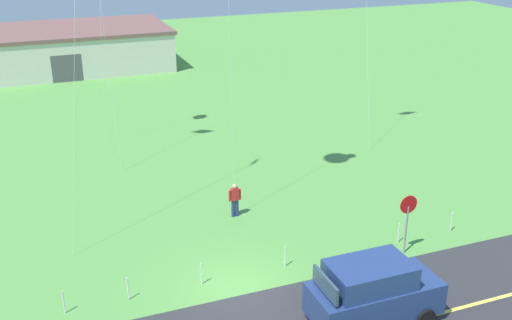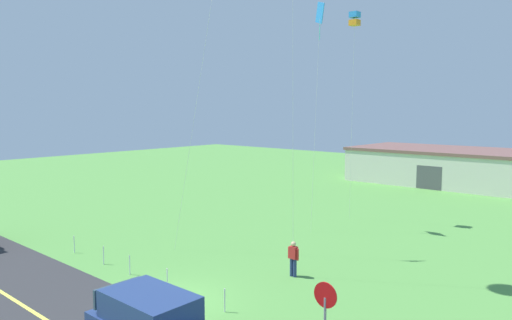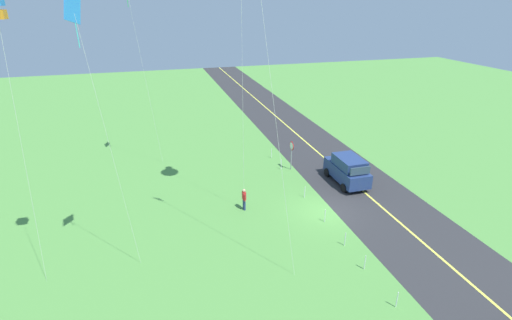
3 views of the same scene
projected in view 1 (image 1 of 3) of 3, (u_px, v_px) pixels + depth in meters
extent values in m
cube|color=#549342|center=(238.00, 289.00, 22.51)|extent=(120.00, 120.00, 0.10)
cube|color=navy|center=(374.00, 297.00, 20.39)|extent=(4.40, 1.90, 1.10)
cube|color=navy|center=(370.00, 275.00, 19.95)|extent=(2.73, 1.75, 0.80)
cube|color=#334756|center=(398.00, 268.00, 20.31)|extent=(0.10, 1.61, 0.64)
cube|color=#334756|center=(325.00, 285.00, 19.40)|extent=(0.10, 1.61, 0.60)
cylinder|color=black|center=(394.00, 287.00, 21.90)|extent=(0.68, 0.22, 0.68)
cylinder|color=black|center=(426.00, 318.00, 20.26)|extent=(0.68, 0.22, 0.68)
cylinder|color=black|center=(322.00, 305.00, 20.94)|extent=(0.68, 0.22, 0.68)
cylinder|color=gray|center=(406.00, 230.00, 24.39)|extent=(0.08, 0.08, 2.10)
cylinder|color=red|center=(409.00, 204.00, 23.97)|extent=(0.76, 0.04, 0.76)
cylinder|color=white|center=(408.00, 204.00, 23.99)|extent=(0.62, 0.01, 0.62)
cylinder|color=navy|center=(233.00, 208.00, 27.58)|extent=(0.16, 0.16, 0.82)
cylinder|color=navy|center=(237.00, 208.00, 27.64)|extent=(0.16, 0.16, 0.82)
cube|color=red|center=(235.00, 194.00, 27.35)|extent=(0.36, 0.22, 0.56)
cylinder|color=red|center=(230.00, 196.00, 27.29)|extent=(0.10, 0.10, 0.52)
cylinder|color=red|center=(240.00, 194.00, 27.45)|extent=(0.10, 0.10, 0.52)
sphere|color=#D8AD84|center=(235.00, 186.00, 27.21)|extent=(0.22, 0.22, 0.22)
cylinder|color=silver|center=(229.00, 28.00, 24.55)|extent=(0.25, 0.06, 16.95)
cylinder|color=silver|center=(106.00, 46.00, 30.39)|extent=(0.29, 1.10, 13.23)
cylinder|color=silver|center=(74.00, 30.00, 22.41)|extent=(2.22, 1.88, 17.61)
cylinder|color=silver|center=(367.00, 22.00, 33.14)|extent=(0.71, 1.27, 14.55)
cylinder|color=silver|center=(101.00, 33.00, 33.80)|extent=(0.55, 0.77, 13.19)
cube|color=beige|center=(61.00, 50.00, 53.33)|extent=(18.00, 10.00, 3.20)
cube|color=brown|center=(59.00, 30.00, 52.67)|extent=(18.36, 10.20, 0.30)
cube|color=#4C4C51|center=(67.00, 68.00, 49.24)|extent=(2.40, 0.12, 2.20)
cylinder|color=silver|center=(64.00, 302.00, 20.89)|extent=(0.05, 0.05, 0.90)
cylinder|color=silver|center=(128.00, 289.00, 21.62)|extent=(0.05, 0.05, 0.90)
cylinder|color=silver|center=(201.00, 274.00, 22.53)|extent=(0.05, 0.05, 0.90)
cylinder|color=silver|center=(285.00, 256.00, 23.67)|extent=(0.05, 0.05, 0.90)
cylinder|color=silver|center=(399.00, 233.00, 25.39)|extent=(0.05, 0.05, 0.90)
cylinder|color=silver|center=(451.00, 222.00, 26.28)|extent=(0.05, 0.05, 0.90)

